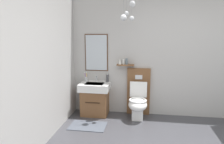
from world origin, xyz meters
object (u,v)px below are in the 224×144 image
object	(u,v)px
toothbrush_cup	(86,79)
soap_dispenser	(107,78)
vanity_sink_left	(95,98)
toilet	(138,100)

from	to	relation	value
toothbrush_cup	soap_dispenser	xyz separation A→B (m)	(0.47, 0.01, 0.03)
vanity_sink_left	toothbrush_cup	xyz separation A→B (m)	(-0.23, 0.16, 0.38)
soap_dispenser	toothbrush_cup	bearing A→B (deg)	-178.81
vanity_sink_left	toilet	distance (m)	0.91
vanity_sink_left	toothbrush_cup	world-z (taller)	toothbrush_cup
toilet	soap_dispenser	bearing A→B (deg)	165.69
vanity_sink_left	soap_dispenser	world-z (taller)	soap_dispenser
toilet	toothbrush_cup	distance (m)	1.21
vanity_sink_left	soap_dispenser	distance (m)	0.50
toothbrush_cup	soap_dispenser	world-z (taller)	toothbrush_cup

